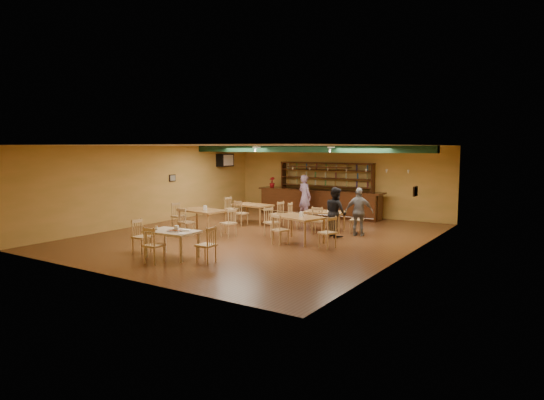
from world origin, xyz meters
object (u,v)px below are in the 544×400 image
Objects in this scene: dining_table_a at (253,214)px; patron_bar at (305,196)px; dining_table_d at (298,229)px; patron_right_a at (336,212)px; dining_table_b at (325,221)px; bar_counter at (319,203)px; dining_table_c at (202,221)px; near_table at (173,244)px.

patron_bar reaches higher than dining_table_a.
dining_table_d is 0.99× the size of patron_right_a.
dining_table_b is at bearing -6.95° from patron_right_a.
dining_table_a is 2.52m from patron_bar.
patron_bar is at bearing -105.60° from bar_counter.
dining_table_d reaches higher than dining_table_c.
dining_table_a is 3.12m from dining_table_b.
dining_table_d is at bearing -69.16° from bar_counter.
dining_table_c is at bearing 61.67° from patron_right_a.
near_table is at bearing -54.47° from dining_table_c.
patron_right_a is (2.87, -3.07, -0.08)m from patron_bar.
dining_table_c reaches higher than dining_table_b.
patron_bar is at bearing -8.93° from patron_right_a.
bar_counter is at bearing 81.42° from dining_table_c.
dining_table_a reaches higher than dining_table_b.
bar_counter is 3.87× the size of dining_table_a.
patron_right_a is at bearing -6.06° from dining_table_a.
bar_counter is 5.93m from dining_table_c.
dining_table_a is 1.05× the size of dining_table_b.
bar_counter is 4.72m from patron_right_a.
dining_table_d is (0.19, -2.22, 0.06)m from dining_table_b.
bar_counter is 3.53× the size of dining_table_c.
dining_table_b is 3.13m from patron_bar.
patron_bar is (-0.23, -0.83, 0.34)m from bar_counter.
patron_right_a is at bearing -55.91° from bar_counter.
dining_table_b is 1.23m from patron_right_a.
dining_table_c is 0.89× the size of patron_bar.
near_table is (1.84, -3.31, -0.04)m from dining_table_c.
patron_right_a reaches higher than near_table.
patron_right_a is (2.64, -3.90, 0.25)m from bar_counter.
dining_table_c is at bearing 95.28° from patron_bar.
bar_counter reaches higher than dining_table_b.
bar_counter reaches higher than dining_table_a.
bar_counter is 5.70m from dining_table_d.
dining_table_b is 0.87× the size of dining_table_c.
dining_table_b is (1.84, -3.10, -0.22)m from bar_counter.
dining_table_b is at bearing 44.33° from dining_table_c.
dining_table_c reaches higher than dining_table_a.
near_table is 0.83× the size of patron_right_a.
dining_table_a is 0.91× the size of dining_table_d.
dining_table_c is 0.98× the size of patron_right_a.
bar_counter reaches higher than near_table.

